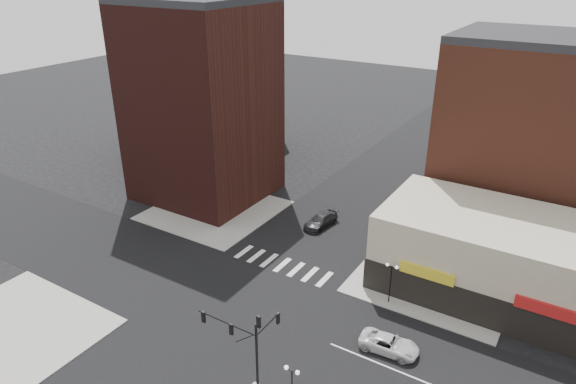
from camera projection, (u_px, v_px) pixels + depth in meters
The scene contains 15 objects.
ground at pixel (237, 306), 48.39m from camera, with size 240.00×240.00×0.00m, color black.
road_ew at pixel (237, 305), 48.39m from camera, with size 200.00×14.00×0.02m, color black.
road_ns at pixel (237, 305), 48.38m from camera, with size 14.00×200.00×0.02m, color black.
sidewalk_nw at pixel (215, 210), 66.52m from camera, with size 15.00×15.00×0.12m, color gray.
sidewalk_ne at pixel (435, 277), 52.59m from camera, with size 15.00×15.00×0.12m, color gray.
sidewalk_sw at pixel (0, 338), 44.13m from camera, with size 15.00×15.00×0.12m, color gray.
building_nw at pixel (202, 105), 66.58m from camera, with size 16.00×15.00×25.00m, color #351411.
building_nw_low at pixel (206, 111), 87.49m from camera, with size 20.00×18.00×12.00m, color #351411.
building_ne_midrise at pixel (527, 143), 57.45m from camera, with size 18.00×15.00×22.00m, color brown.
building_ne_row at pixel (509, 266), 48.51m from camera, with size 24.20×12.20×8.00m.
traffic_signal at pixel (248, 339), 36.80m from camera, with size 5.59×3.09×7.77m.
street_lamp_se_a at pixel (292, 379), 35.56m from camera, with size 1.22×0.32×4.16m.
street_lamp_ne at pixel (391, 274), 47.43m from camera, with size 1.22×0.32×4.16m.
white_suv at pixel (389, 344), 42.59m from camera, with size 2.27×4.93×1.37m, color silver.
dark_sedan_north at pixel (321, 220), 62.45m from camera, with size 2.14×5.26×1.53m, color black.
Camera 1 is at (24.98, -30.99, 29.93)m, focal length 32.00 mm.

